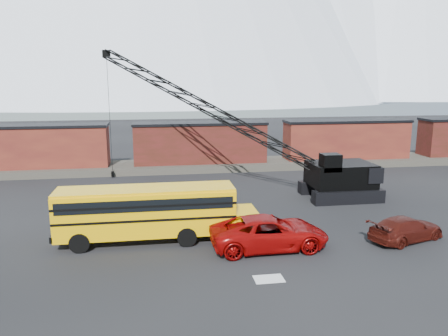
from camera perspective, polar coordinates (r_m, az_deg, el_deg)
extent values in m
plane|color=black|center=(24.75, 2.33, -10.37)|extent=(160.00, 160.00, 0.00)
cube|color=white|center=(362.53, -8.48, 11.93)|extent=(800.00, 80.00, 24.00)
cube|color=#49453C|center=(45.60, -3.09, 0.33)|extent=(120.00, 5.00, 0.70)
cube|color=#4D1716|center=(46.40, -23.20, 2.55)|extent=(13.50, 2.90, 4.00)
cube|color=black|center=(46.15, -23.40, 5.06)|extent=(13.70, 3.10, 0.25)
cube|color=black|center=(45.82, -17.94, 0.66)|extent=(2.20, 2.40, 0.60)
cube|color=#541817|center=(45.20, -3.12, 3.26)|extent=(13.50, 2.90, 4.00)
cube|color=black|center=(44.95, -3.15, 5.84)|extent=(13.70, 3.10, 0.25)
cube|color=black|center=(45.25, -8.39, 0.97)|extent=(2.20, 2.40, 0.60)
cube|color=black|center=(46.09, 2.10, 1.29)|extent=(2.20, 2.40, 0.60)
cube|color=#4D1716|center=(49.45, 15.69, 3.56)|extent=(13.50, 2.90, 4.00)
cube|color=black|center=(49.22, 15.82, 5.92)|extent=(13.70, 3.10, 0.25)
cube|color=black|center=(48.12, 11.02, 1.52)|extent=(2.20, 2.40, 0.60)
cube|color=black|center=(51.59, 19.83, 1.71)|extent=(2.20, 2.40, 0.60)
cube|color=black|center=(55.64, 26.72, 1.83)|extent=(2.20, 2.40, 0.60)
cube|color=silver|center=(21.29, 5.87, -14.20)|extent=(1.40, 0.90, 0.02)
cube|color=#DDA204|center=(25.47, -10.08, -5.60)|extent=(10.00, 2.50, 2.50)
cube|color=#DDA204|center=(26.15, 2.41, -6.57)|extent=(1.60, 2.30, 1.10)
cube|color=#DDA204|center=(25.12, -10.19, -2.76)|extent=(10.00, 2.30, 0.18)
cube|color=black|center=(24.06, -10.19, -4.89)|extent=(9.60, 0.05, 0.65)
cube|color=black|center=(26.49, -10.09, -3.35)|extent=(9.60, 0.05, 0.65)
cube|color=black|center=(26.42, 4.23, -7.09)|extent=(0.15, 2.45, 0.35)
cube|color=black|center=(26.39, -21.13, -7.89)|extent=(0.15, 2.50, 0.35)
cylinder|color=black|center=(25.14, -18.36, -9.28)|extent=(1.10, 0.35, 1.10)
cylinder|color=black|center=(27.27, -17.60, -7.57)|extent=(1.10, 0.35, 1.10)
cylinder|color=black|center=(24.83, -4.88, -8.96)|extent=(1.10, 0.35, 1.10)
cylinder|color=black|center=(26.99, -5.24, -7.26)|extent=(1.10, 0.35, 1.10)
cylinder|color=black|center=(25.13, 1.11, -8.67)|extent=(1.10, 0.35, 1.10)
cylinder|color=black|center=(27.26, 0.26, -7.01)|extent=(1.10, 0.35, 1.10)
imported|color=#8D0706|center=(24.52, 5.91, -8.36)|extent=(6.62, 3.17, 1.82)
imported|color=#3D100B|center=(27.67, 22.68, -7.33)|extent=(5.22, 3.44, 1.41)
cube|color=black|center=(34.33, 15.93, -3.63)|extent=(5.50, 1.00, 1.00)
cube|color=black|center=(37.15, 13.88, -2.37)|extent=(5.50, 1.00, 1.00)
cube|color=black|center=(35.41, 14.98, -0.78)|extent=(4.80, 3.60, 1.80)
cube|color=black|center=(36.23, 17.89, -0.35)|extent=(1.20, 3.80, 1.20)
cube|color=black|center=(33.55, 13.72, 0.70)|extent=(1.40, 1.20, 1.30)
cube|color=black|center=(33.05, 14.09, 0.52)|extent=(1.20, 0.06, 0.90)
cube|color=black|center=(41.93, -15.12, 14.25)|extent=(0.70, 0.50, 0.60)
cylinder|color=black|center=(42.02, -14.71, 6.43)|extent=(0.04, 0.04, 11.17)
cube|color=black|center=(42.81, -14.34, -0.76)|extent=(0.25, 0.25, 0.50)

